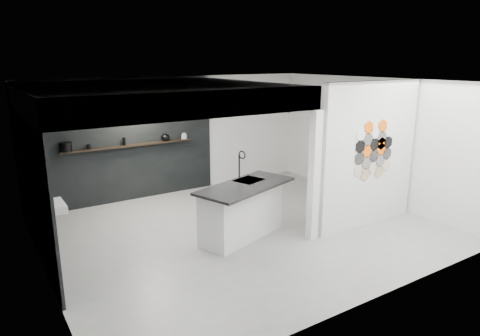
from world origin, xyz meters
name	(u,v)px	position (x,y,z in m)	size (l,w,h in m)	color
floor	(244,230)	(0.00, 0.00, -0.01)	(7.00, 6.00, 0.01)	gray
partition_panel	(369,155)	(2.23, -1.00, 1.40)	(2.45, 0.15, 2.80)	silver
bay_clad_back	(124,151)	(-1.30, 2.97, 1.18)	(4.40, 0.04, 2.35)	black
bay_clad_left	(32,187)	(-3.47, 1.00, 1.18)	(0.04, 4.00, 2.35)	black
bulkhead	(154,95)	(-1.30, 1.00, 2.55)	(4.40, 4.00, 0.40)	silver
corner_column	(314,176)	(0.82, -1.00, 1.18)	(0.16, 0.16, 2.35)	silver
fascia_beam	(204,105)	(-1.30, -0.92, 2.55)	(4.40, 0.16, 0.40)	silver
wall_basin	(51,207)	(-3.24, 0.80, 0.85)	(0.40, 0.60, 0.12)	silver
display_shelf	(130,146)	(-1.20, 2.87, 1.30)	(3.00, 0.15, 0.04)	black
kitchen_island	(242,210)	(-0.21, -0.25, 0.52)	(2.09, 1.41, 1.55)	silver
stockpot	(66,147)	(-2.55, 2.87, 1.42)	(0.24, 0.24, 0.19)	black
kettle	(165,137)	(-0.33, 2.87, 1.41)	(0.20, 0.20, 0.17)	black
glass_bowl	(184,137)	(0.15, 2.87, 1.37)	(0.14, 0.14, 0.10)	gray
glass_vase	(184,136)	(0.15, 2.87, 1.39)	(0.10, 0.10, 0.14)	gray
bottle_dark	(124,141)	(-1.32, 2.87, 1.41)	(0.07, 0.07, 0.17)	black
utensil_cup	(89,147)	(-2.10, 2.87, 1.37)	(0.08, 0.08, 0.10)	black
hex_tile_cluster	(374,150)	(2.26, -1.09, 1.50)	(1.04, 0.02, 1.16)	beige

